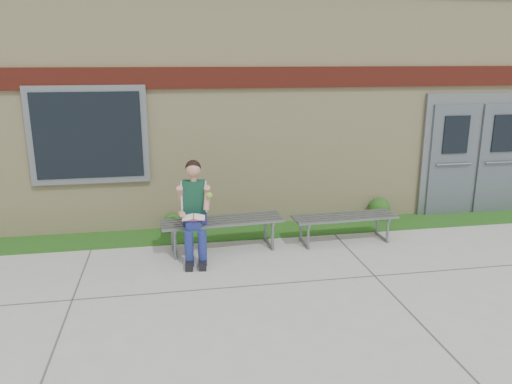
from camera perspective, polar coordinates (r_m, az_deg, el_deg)
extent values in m
plane|color=#9E9E99|center=(6.43, 6.84, -12.02)|extent=(80.00, 80.00, 0.00)
cube|color=#154412|center=(8.75, 1.90, -4.34)|extent=(16.00, 0.80, 0.02)
cube|color=beige|center=(11.63, -1.57, 10.56)|extent=(16.00, 6.00, 4.00)
cube|color=#3F3F42|center=(11.65, -1.65, 20.91)|extent=(16.20, 6.20, 0.20)
cube|color=maroon|center=(8.61, 1.53, 12.97)|extent=(16.00, 0.06, 0.35)
cube|color=slate|center=(8.60, -18.60, 6.16)|extent=(1.90, 0.08, 1.60)
cube|color=black|center=(8.56, -18.64, 6.12)|extent=(1.70, 0.04, 1.40)
cube|color=slate|center=(10.34, 23.79, 3.96)|extent=(2.20, 0.08, 2.30)
cube|color=#505A61|center=(10.05, 21.51, 3.32)|extent=(0.92, 0.06, 2.10)
cube|color=#505A61|center=(10.61, 26.13, 3.40)|extent=(0.92, 0.06, 2.10)
cube|color=slate|center=(7.77, -3.89, -3.30)|extent=(1.92, 0.66, 0.04)
cube|color=slate|center=(7.82, -9.39, -5.36)|extent=(0.09, 0.53, 0.43)
cube|color=slate|center=(7.97, 1.58, -4.76)|extent=(0.09, 0.53, 0.43)
cube|color=slate|center=(8.23, 10.11, -2.80)|extent=(1.71, 0.53, 0.03)
cube|color=slate|center=(8.10, 5.51, -4.64)|extent=(0.06, 0.47, 0.39)
cube|color=slate|center=(8.56, 14.31, -3.98)|extent=(0.06, 0.47, 0.39)
cube|color=navy|center=(7.66, -7.01, -2.85)|extent=(0.38, 0.29, 0.17)
cube|color=#0D321D|center=(7.54, -7.09, -0.53)|extent=(0.36, 0.24, 0.49)
sphere|color=tan|center=(7.43, -7.20, 2.58)|extent=(0.24, 0.24, 0.22)
sphere|color=black|center=(7.45, -7.20, 2.78)|extent=(0.25, 0.25, 0.23)
cylinder|color=navy|center=(7.39, -7.82, -3.36)|extent=(0.20, 0.46, 0.16)
cylinder|color=navy|center=(7.39, -6.34, -3.33)|extent=(0.20, 0.46, 0.16)
cylinder|color=navy|center=(7.27, -7.65, -6.48)|extent=(0.13, 0.13, 0.53)
cylinder|color=navy|center=(7.26, -6.14, -6.45)|extent=(0.13, 0.13, 0.53)
cube|color=black|center=(7.28, -7.61, -8.24)|extent=(0.13, 0.28, 0.11)
cube|color=black|center=(7.27, -6.10, -8.21)|extent=(0.13, 0.28, 0.11)
cylinder|color=tan|center=(7.48, -8.66, -0.23)|extent=(0.12, 0.24, 0.28)
cylinder|color=tan|center=(7.46, -5.58, -0.16)|extent=(0.12, 0.24, 0.28)
cube|color=white|center=(7.24, -7.14, -2.87)|extent=(0.35, 0.26, 0.02)
cube|color=#CD4D53|center=(7.24, -7.14, -2.97)|extent=(0.35, 0.27, 0.01)
sphere|color=#8AC334|center=(7.31, -5.35, -0.38)|extent=(0.09, 0.09, 0.09)
sphere|color=#154412|center=(8.75, -9.54, -3.39)|extent=(0.31, 0.31, 0.31)
sphere|color=#154412|center=(9.54, 13.90, -1.82)|extent=(0.39, 0.39, 0.39)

